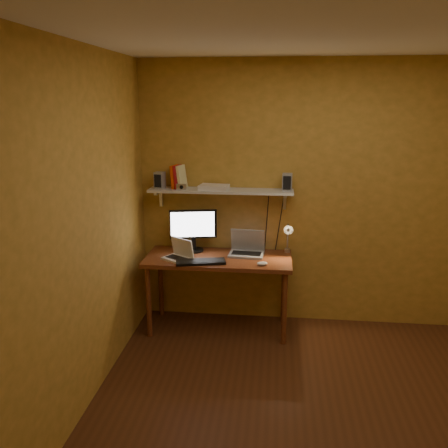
# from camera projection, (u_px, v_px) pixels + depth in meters

# --- Properties ---
(room) EXTENTS (3.44, 3.24, 2.64)m
(room) POSITION_uv_depth(u_px,v_px,m) (328.00, 245.00, 3.09)
(room) COLOR #4E2814
(room) RESTS_ON ground
(desk) EXTENTS (1.40, 0.60, 0.75)m
(desk) POSITION_uv_depth(u_px,v_px,m) (218.00, 265.00, 4.58)
(desk) COLOR brown
(desk) RESTS_ON ground
(wall_shelf) EXTENTS (1.40, 0.25, 0.21)m
(wall_shelf) POSITION_uv_depth(u_px,v_px,m) (221.00, 191.00, 4.59)
(wall_shelf) COLOR silver
(wall_shelf) RESTS_ON room
(monitor) EXTENTS (0.46, 0.23, 0.42)m
(monitor) POSITION_uv_depth(u_px,v_px,m) (193.00, 228.00, 4.68)
(monitor) COLOR black
(monitor) RESTS_ON desk
(laptop) EXTENTS (0.35, 0.26, 0.25)m
(laptop) POSITION_uv_depth(u_px,v_px,m) (247.00, 248.00, 4.62)
(laptop) COLOR gray
(laptop) RESTS_ON desk
(netbook) EXTENTS (0.32, 0.30, 0.20)m
(netbook) POSITION_uv_depth(u_px,v_px,m) (180.00, 254.00, 4.48)
(netbook) COLOR white
(netbook) RESTS_ON desk
(keyboard) EXTENTS (0.48, 0.25, 0.02)m
(keyboard) POSITION_uv_depth(u_px,v_px,m) (201.00, 262.00, 4.38)
(keyboard) COLOR black
(keyboard) RESTS_ON desk
(mouse) EXTENTS (0.11, 0.08, 0.03)m
(mouse) POSITION_uv_depth(u_px,v_px,m) (262.00, 264.00, 4.32)
(mouse) COLOR white
(mouse) RESTS_ON desk
(desk_lamp) EXTENTS (0.09, 0.23, 0.38)m
(desk_lamp) POSITION_uv_depth(u_px,v_px,m) (288.00, 235.00, 4.55)
(desk_lamp) COLOR silver
(desk_lamp) RESTS_ON desk
(speaker_left) EXTENTS (0.10, 0.10, 0.16)m
(speaker_left) POSITION_uv_depth(u_px,v_px,m) (160.00, 180.00, 4.62)
(speaker_left) COLOR gray
(speaker_left) RESTS_ON wall_shelf
(speaker_right) EXTENTS (0.10, 0.10, 0.16)m
(speaker_right) POSITION_uv_depth(u_px,v_px,m) (287.00, 182.00, 4.50)
(speaker_right) COLOR gray
(speaker_right) RESTS_ON wall_shelf
(books) EXTENTS (0.15, 0.16, 0.23)m
(books) POSITION_uv_depth(u_px,v_px,m) (179.00, 177.00, 4.62)
(books) COLOR #E13D02
(books) RESTS_ON wall_shelf
(shelf_camera) EXTENTS (0.10, 0.06, 0.06)m
(shelf_camera) POSITION_uv_depth(u_px,v_px,m) (181.00, 187.00, 4.55)
(shelf_camera) COLOR silver
(shelf_camera) RESTS_ON wall_shelf
(router) EXTENTS (0.30, 0.22, 0.05)m
(router) POSITION_uv_depth(u_px,v_px,m) (214.00, 187.00, 4.57)
(router) COLOR white
(router) RESTS_ON wall_shelf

